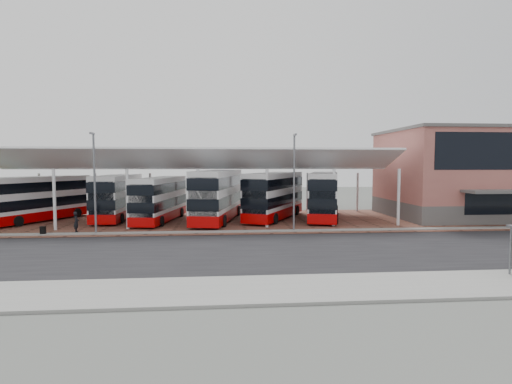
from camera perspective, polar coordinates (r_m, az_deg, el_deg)
ground at (r=27.12m, az=3.62°, el=-7.95°), size 140.00×140.00×0.00m
road at (r=26.15m, az=3.95°, el=-8.38°), size 120.00×14.00×0.02m
forecourt at (r=40.07m, az=3.69°, el=-4.02°), size 72.00×16.00×0.06m
sidewalk at (r=18.53m, az=7.87°, el=-13.44°), size 120.00×4.00×0.14m
north_kerb at (r=33.14m, az=2.02°, el=-5.63°), size 120.00×0.80×0.14m
yellow_line_near at (r=20.41m, az=6.60°, el=-11.91°), size 120.00×0.12×0.01m
yellow_line_far at (r=20.70m, az=6.43°, el=-11.69°), size 120.00×0.12×0.01m
canopy at (r=40.22m, az=-7.85°, el=4.22°), size 37.00×11.63×7.07m
terminal at (r=48.37m, az=28.98°, el=2.37°), size 18.40×14.40×9.25m
lamp_west at (r=34.04m, az=-22.08°, el=1.60°), size 0.16×0.90×8.07m
lamp_east at (r=33.07m, az=5.47°, el=1.81°), size 0.16×0.90×8.07m
bus_0 at (r=44.27m, az=-28.45°, el=-0.87°), size 6.84×10.57×4.36m
bus_1 at (r=42.89m, az=-19.10°, el=-0.68°), size 2.92×10.89×4.46m
bus_2 at (r=39.91m, az=-13.54°, el=-1.04°), size 4.11×10.63×4.28m
bus_3 at (r=39.26m, az=-5.45°, el=-0.54°), size 5.17×12.30×4.94m
bus_4 at (r=40.63m, az=2.69°, el=-0.55°), size 7.46×11.36×4.70m
bus_5 at (r=41.36m, az=9.69°, el=-0.53°), size 5.69×11.66×4.69m
pedestrian at (r=35.63m, az=-24.29°, el=-3.94°), size 0.51×0.68×1.70m
suitcase at (r=35.66m, az=-28.15°, el=-4.90°), size 0.39×0.28×0.66m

